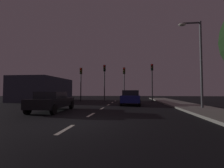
% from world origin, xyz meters
% --- Properties ---
extents(ground_plane, '(80.00, 80.00, 0.00)m').
position_xyz_m(ground_plane, '(0.00, 7.00, 0.00)').
color(ground_plane, black).
extents(sidewalk_curb_right, '(3.00, 40.00, 0.15)m').
position_xyz_m(sidewalk_curb_right, '(7.50, 7.00, 0.07)').
color(sidewalk_curb_right, gray).
rests_on(sidewalk_curb_right, ground_plane).
extents(lane_stripe_nearest, '(0.16, 1.60, 0.01)m').
position_xyz_m(lane_stripe_nearest, '(0.00, -1.20, 0.00)').
color(lane_stripe_nearest, silver).
rests_on(lane_stripe_nearest, ground_plane).
extents(lane_stripe_second, '(0.16, 1.60, 0.01)m').
position_xyz_m(lane_stripe_second, '(0.00, 2.60, 0.00)').
color(lane_stripe_second, silver).
rests_on(lane_stripe_second, ground_plane).
extents(lane_stripe_third, '(0.16, 1.60, 0.01)m').
position_xyz_m(lane_stripe_third, '(0.00, 6.40, 0.00)').
color(lane_stripe_third, silver).
rests_on(lane_stripe_third, ground_plane).
extents(lane_stripe_fourth, '(0.16, 1.60, 0.01)m').
position_xyz_m(lane_stripe_fourth, '(0.00, 10.20, 0.00)').
color(lane_stripe_fourth, silver).
rests_on(lane_stripe_fourth, ground_plane).
extents(lane_stripe_fifth, '(0.16, 1.60, 0.01)m').
position_xyz_m(lane_stripe_fifth, '(0.00, 14.00, 0.00)').
color(lane_stripe_fifth, silver).
rests_on(lane_stripe_fifth, ground_plane).
extents(lane_stripe_sixth, '(0.16, 1.60, 0.01)m').
position_xyz_m(lane_stripe_sixth, '(0.00, 17.80, 0.00)').
color(lane_stripe_sixth, silver).
rests_on(lane_stripe_sixth, ground_plane).
extents(traffic_signal_far_left, '(0.32, 0.38, 4.87)m').
position_xyz_m(traffic_signal_far_left, '(-4.89, 16.17, 3.41)').
color(traffic_signal_far_left, black).
rests_on(traffic_signal_far_left, ground_plane).
extents(traffic_signal_center_left, '(0.32, 0.38, 5.22)m').
position_xyz_m(traffic_signal_center_left, '(-1.41, 16.17, 3.64)').
color(traffic_signal_center_left, '#2D2D30').
rests_on(traffic_signal_center_left, ground_plane).
extents(traffic_signal_center_right, '(0.32, 0.38, 4.80)m').
position_xyz_m(traffic_signal_center_right, '(1.42, 16.17, 3.37)').
color(traffic_signal_center_right, '#4C4C51').
rests_on(traffic_signal_center_right, ground_plane).
extents(traffic_signal_far_right, '(0.32, 0.38, 5.23)m').
position_xyz_m(traffic_signal_far_right, '(5.29, 16.17, 3.65)').
color(traffic_signal_far_right, black).
rests_on(traffic_signal_far_right, ground_plane).
extents(car_stopped_ahead, '(2.08, 4.42, 1.52)m').
position_xyz_m(car_stopped_ahead, '(2.35, 10.22, 0.78)').
color(car_stopped_ahead, navy).
rests_on(car_stopped_ahead, ground_plane).
extents(car_adjacent_lane, '(2.04, 4.64, 1.38)m').
position_xyz_m(car_adjacent_lane, '(-3.13, 4.02, 0.72)').
color(car_adjacent_lane, black).
rests_on(car_adjacent_lane, ground_plane).
extents(street_lamp_right, '(1.73, 0.36, 6.90)m').
position_xyz_m(street_lamp_right, '(7.54, 6.35, 4.16)').
color(street_lamp_right, '#4C4C51').
rests_on(street_lamp_right, ground_plane).
extents(storefront_left, '(5.45, 9.40, 3.44)m').
position_xyz_m(storefront_left, '(-10.72, 16.39, 1.72)').
color(storefront_left, '#333847').
rests_on(storefront_left, ground_plane).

